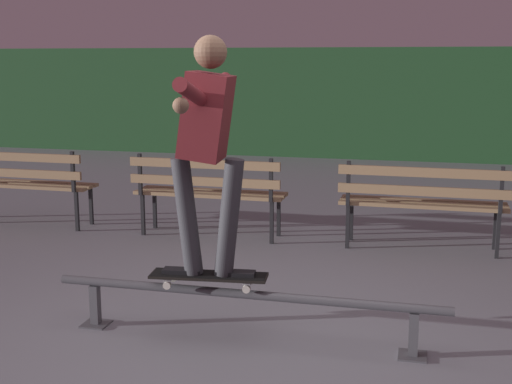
{
  "coord_description": "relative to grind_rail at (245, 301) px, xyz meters",
  "views": [
    {
      "loc": [
        1.1,
        -3.86,
        1.84
      ],
      "look_at": [
        -0.13,
        1.08,
        0.85
      ],
      "focal_mm": 47.82,
      "sensor_mm": 36.0,
      "label": 1
    }
  ],
  "objects": [
    {
      "name": "park_bench_leftmost",
      "position": [
        -3.24,
        2.5,
        0.27
      ],
      "size": [
        1.6,
        0.43,
        0.88
      ],
      "color": "black",
      "rests_on": "ground"
    },
    {
      "name": "park_bench_left_center",
      "position": [
        -1.06,
        2.5,
        0.27
      ],
      "size": [
        1.6,
        0.43,
        0.88
      ],
      "color": "black",
      "rests_on": "ground"
    },
    {
      "name": "skateboarder",
      "position": [
        -0.25,
        0.0,
        1.09
      ],
      "size": [
        0.63,
        1.4,
        1.56
      ],
      "color": "black",
      "rests_on": "skateboard"
    },
    {
      "name": "grind_rail",
      "position": [
        0.0,
        0.0,
        0.0
      ],
      "size": [
        2.66,
        0.18,
        0.35
      ],
      "color": "#47474C",
      "rests_on": "ground"
    },
    {
      "name": "skateboard",
      "position": [
        -0.25,
        -0.0,
        0.15
      ],
      "size": [
        0.8,
        0.28,
        0.09
      ],
      "color": "black",
      "rests_on": "grind_rail"
    },
    {
      "name": "ground_plane",
      "position": [
        0.0,
        -0.28,
        -0.27
      ],
      "size": [
        90.0,
        90.0,
        0.0
      ],
      "primitive_type": "plane",
      "color": "slate"
    },
    {
      "name": "park_bench_right_center",
      "position": [
        1.11,
        2.5,
        0.27
      ],
      "size": [
        1.6,
        0.43,
        0.88
      ],
      "color": "black",
      "rests_on": "ground"
    },
    {
      "name": "hedge_backdrop",
      "position": [
        0.0,
        9.2,
        0.76
      ],
      "size": [
        24.0,
        1.2,
        2.06
      ],
      "primitive_type": "cube",
      "color": "#234C28",
      "rests_on": "ground"
    }
  ]
}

